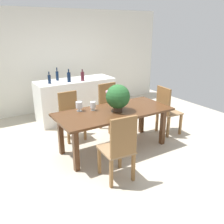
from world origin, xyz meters
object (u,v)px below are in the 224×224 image
at_px(wine_glass, 114,99).
at_px(wine_bottle_green, 57,76).
at_px(dining_table, 114,116).
at_px(chair_far_right, 110,104).
at_px(flower_centerpiece, 118,97).
at_px(wine_bottle_clear, 69,77).
at_px(kitchen_counter, 76,99).
at_px(chair_near_left, 120,146).
at_px(wine_bottle_dark, 49,79).
at_px(chair_far_left, 70,113).
at_px(crystal_vase_left, 93,105).
at_px(crystal_vase_center_near, 79,105).
at_px(wine_bottle_tall, 82,76).
at_px(chair_foot_end, 166,108).

xyz_separation_m(wine_glass, wine_bottle_green, (-0.50, 1.68, 0.23)).
xyz_separation_m(dining_table, chair_far_right, (0.46, 0.91, -0.09)).
distance_m(flower_centerpiece, wine_bottle_clear, 1.75).
xyz_separation_m(wine_glass, kitchen_counter, (-0.12, 1.54, -0.37)).
height_order(dining_table, chair_near_left, chair_near_left).
xyz_separation_m(chair_near_left, wine_bottle_dark, (-0.09, 2.69, 0.50)).
height_order(chair_far_right, kitchen_counter, chair_far_right).
xyz_separation_m(dining_table, wine_bottle_clear, (-0.14, 1.70, 0.43)).
xyz_separation_m(dining_table, kitchen_counter, (0.07, 1.86, -0.17)).
height_order(chair_far_left, flower_centerpiece, flower_centerpiece).
relative_size(dining_table, wine_bottle_dark, 7.90).
height_order(crystal_vase_left, crystal_vase_center_near, crystal_vase_center_near).
bearing_deg(wine_bottle_tall, crystal_vase_center_near, -117.87).
bearing_deg(chair_near_left, kitchen_counter, -97.01).
distance_m(crystal_vase_left, wine_bottle_green, 1.80).
bearing_deg(wine_bottle_clear, chair_foot_end, -49.97).
bearing_deg(chair_far_left, crystal_vase_left, -77.00).
bearing_deg(kitchen_counter, crystal_vase_left, -102.97).
bearing_deg(wine_bottle_green, chair_far_right, -55.13).
height_order(chair_foot_end, wine_bottle_tall, wine_bottle_tall).
bearing_deg(chair_far_right, wine_bottle_dark, 135.20).
relative_size(dining_table, kitchen_counter, 1.12).
relative_size(chair_near_left, kitchen_counter, 0.56).
relative_size(dining_table, wine_bottle_tall, 7.86).
xyz_separation_m(flower_centerpiece, wine_bottle_green, (-0.36, 2.04, 0.08)).
height_order(dining_table, chair_far_left, chair_far_left).
bearing_deg(chair_far_right, chair_near_left, -121.77).
bearing_deg(dining_table, flower_centerpiece, -31.30).
relative_size(chair_near_left, wine_bottle_green, 3.44).
relative_size(chair_foot_end, wine_bottle_dark, 3.86).
height_order(kitchen_counter, wine_bottle_tall, wine_bottle_tall).
relative_size(chair_near_left, wine_glass, 6.77).
relative_size(chair_foot_end, kitchen_counter, 0.55).
relative_size(dining_table, chair_foot_end, 2.05).
height_order(wine_glass, wine_bottle_tall, wine_bottle_tall).
bearing_deg(chair_far_right, chair_foot_end, -52.07).
relative_size(crystal_vase_left, wine_bottle_clear, 0.53).
xyz_separation_m(crystal_vase_left, wine_bottle_clear, (0.17, 1.48, 0.24)).
bearing_deg(wine_glass, chair_foot_end, -15.98).
bearing_deg(kitchen_counter, wine_glass, -85.43).
height_order(flower_centerpiece, wine_glass, flower_centerpiece).
distance_m(dining_table, wine_bottle_tall, 1.73).
xyz_separation_m(crystal_vase_left, wine_bottle_tall, (0.49, 1.45, 0.24)).
relative_size(chair_foot_end, crystal_vase_left, 6.48).
relative_size(chair_near_left, wine_bottle_tall, 3.92).
xyz_separation_m(chair_near_left, wine_bottle_green, (0.17, 2.92, 0.52)).
bearing_deg(chair_foot_end, wine_glass, 78.58).
xyz_separation_m(crystal_vase_center_near, wine_bottle_green, (0.23, 1.69, 0.23)).
bearing_deg(chair_near_left, flower_centerpiece, -117.14).
bearing_deg(wine_glass, wine_bottle_clear, 103.58).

